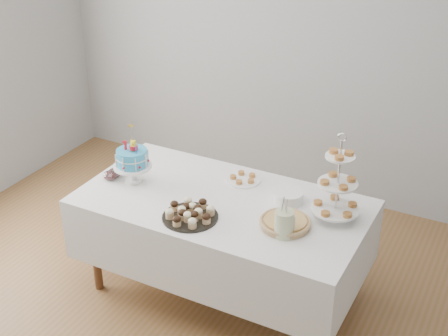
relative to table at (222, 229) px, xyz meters
The scene contains 12 objects.
floor 0.62m from the table, 90.00° to the right, with size 5.00×5.00×0.00m, color brown.
walls 0.86m from the table, 90.00° to the right, with size 5.04×4.04×2.70m.
table is the anchor object (origin of this frame).
birthday_cake 0.76m from the table, behind, with size 0.27×0.27×0.42m.
cupcake_tray 0.40m from the table, 105.80° to the right, with size 0.36×0.36×0.08m.
pie 0.56m from the table, 10.84° to the right, with size 0.32×0.32×0.05m.
tiered_stand 0.88m from the table, 11.34° to the left, with size 0.30×0.30×0.59m.
plate_stack 0.51m from the table, 25.92° to the left, with size 0.20×0.20×0.08m.
pastry_plate 0.40m from the table, 89.48° to the left, with size 0.25×0.25×0.04m.
jam_bowl_a 0.88m from the table, behind, with size 0.11×0.11×0.06m.
jam_bowl_b 0.88m from the table, behind, with size 0.10×0.10×0.06m.
utensil_pitcher 0.64m from the table, 20.34° to the right, with size 0.12×0.12×0.26m.
Camera 1 is at (1.67, -2.85, 2.90)m, focal length 50.00 mm.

